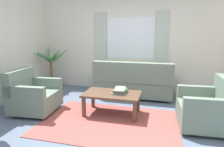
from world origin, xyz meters
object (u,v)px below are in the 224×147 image
couch (133,83)px  coffee_table (112,96)px  armchair_left (33,95)px  armchair_right (208,108)px  book_stack_on_table (120,91)px  potted_plant (52,70)px

couch → coffee_table: bearing=78.5°
couch → armchair_left: couch is taller
coffee_table → couch: bearing=78.5°
armchair_right → armchair_left: bearing=-91.1°
coffee_table → armchair_right: bearing=-5.1°
book_stack_on_table → armchair_right: bearing=-7.1°
couch → book_stack_on_table: size_ratio=5.82×
armchair_left → potted_plant: size_ratio=0.72×
armchair_right → book_stack_on_table: bearing=-100.5°
couch → potted_plant: 2.43m
potted_plant → couch: bearing=-4.9°
armchair_right → potted_plant: size_ratio=0.70×
armchair_left → armchair_right: size_ratio=1.03×
armchair_right → book_stack_on_table: size_ratio=2.71×
armchair_left → book_stack_on_table: size_ratio=2.78×
coffee_table → armchair_left: bearing=-170.0°
armchair_left → armchair_right: bearing=-92.8°
couch → coffee_table: (-0.24, -1.19, 0.01)m
armchair_right → potted_plant: bearing=-115.1°
couch → book_stack_on_table: couch is taller
book_stack_on_table → couch: bearing=85.3°
armchair_right → coffee_table: bearing=-98.4°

